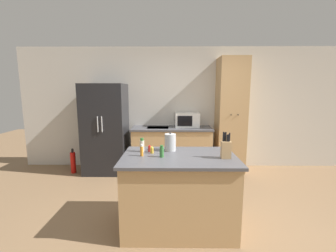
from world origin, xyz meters
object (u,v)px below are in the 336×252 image
Objects in this scene: microwave at (187,120)px; spice_bottle_amber_oil at (162,152)px; refrigerator at (106,129)px; spice_bottle_pale_salt at (152,150)px; fire_extinguisher at (73,162)px; pantry_cabinet at (231,116)px; knife_block at (226,149)px; spice_bottle_tall_dark at (149,149)px; spice_bottle_short_red at (142,151)px; spice_bottle_green_herb at (142,145)px; kettle at (170,142)px.

spice_bottle_amber_oil is at bearing -101.87° from microwave.
refrigerator is 22.66× the size of spice_bottle_pale_salt.
spice_bottle_amber_oil is at bearing -44.66° from fire_extinguisher.
pantry_cabinet reaches higher than knife_block.
knife_block reaches higher than spice_bottle_tall_dark.
knife_block is 0.95m from spice_bottle_tall_dark.
spice_bottle_short_red reaches higher than spice_bottle_tall_dark.
fire_extinguisher is (-0.67, -0.13, -0.68)m from refrigerator.
refrigerator is 2.84m from knife_block.
refrigerator is 12.70× the size of spice_bottle_short_red.
spice_bottle_pale_salt is 0.16× the size of fire_extinguisher.
knife_block is 0.98m from spice_bottle_short_red.
refrigerator reaches higher than spice_bottle_short_red.
pantry_cabinet is 4.59× the size of fire_extinguisher.
spice_bottle_short_red is at bearing 170.54° from spice_bottle_amber_oil.
spice_bottle_pale_salt is at bearing -59.04° from refrigerator.
knife_block is (1.97, -2.04, 0.12)m from refrigerator.
spice_bottle_short_red is 0.81× the size of spice_bottle_green_herb.
kettle is at bearing 10.95° from spice_bottle_tall_dark.
knife_block is at bearing -4.61° from spice_bottle_short_red.
spice_bottle_amber_oil is (1.23, -2.01, 0.07)m from refrigerator.
spice_bottle_green_herb is at bearing -45.11° from fire_extinguisher.
kettle is at bearing -100.68° from microwave.
refrigerator is 22.43× the size of spice_bottle_tall_dark.
kettle is at bearing 35.69° from spice_bottle_short_red.
knife_block is 1.03m from spice_bottle_green_herb.
fire_extinguisher is (-2.35, -0.28, -0.85)m from microwave.
knife_block is at bearing -82.59° from microwave.
microwave reaches higher than spice_bottle_tall_dark.
spice_bottle_pale_salt is at bearing -106.23° from microwave.
knife_block is 2.18× the size of spice_bottle_amber_oil.
fire_extinguisher is (-2.00, 1.60, -0.80)m from kettle.
spice_bottle_short_red is (-0.69, -2.12, -0.09)m from microwave.
spice_bottle_pale_salt is (-0.58, -2.00, -0.12)m from microwave.
spice_bottle_pale_salt is (0.13, -0.07, -0.04)m from spice_bottle_green_herb.
refrigerator is at bearing 121.60° from spice_bottle_amber_oil.
pantry_cabinet reaches higher than microwave.
pantry_cabinet is at bearing 1.99° from refrigerator.
spice_bottle_amber_oil reaches higher than spice_bottle_tall_dark.
spice_bottle_tall_dark is 0.08m from spice_bottle_pale_salt.
spice_bottle_green_herb reaches higher than spice_bottle_pale_salt.
refrigerator reaches higher than knife_block.
refrigerator is 10.31× the size of spice_bottle_green_herb.
knife_block is 0.60× the size of fire_extinguisher.
kettle is (0.34, 0.24, 0.04)m from spice_bottle_short_red.
spice_bottle_short_red is at bearing -63.16° from refrigerator.
kettle reaches higher than fire_extinguisher.
pantry_cabinet is 16.37× the size of spice_bottle_short_red.
spice_bottle_pale_salt is (-0.13, 0.16, -0.03)m from spice_bottle_amber_oil.
spice_bottle_amber_oil is 0.80× the size of spice_bottle_green_herb.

